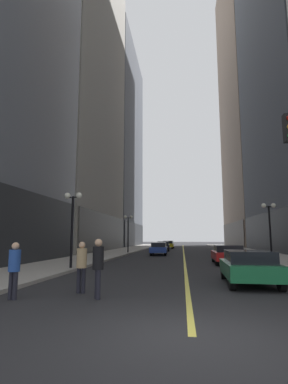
{
  "coord_description": "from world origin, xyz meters",
  "views": [
    {
      "loc": [
        -0.15,
        -5.97,
        1.82
      ],
      "look_at": [
        -4.04,
        24.86,
        6.58
      ],
      "focal_mm": 28.06,
      "sensor_mm": 36.0,
      "label": 1
    }
  ],
  "objects": [
    {
      "name": "lane_centre_stripe",
      "position": [
        0.0,
        35.0,
        0.0
      ],
      "size": [
        0.16,
        70.0,
        0.01
      ],
      "primitive_type": "cube",
      "color": "#E5D64C",
      "rests_on": "ground"
    },
    {
      "name": "car_green",
      "position": [
        2.43,
        6.58,
        0.72
      ],
      "size": [
        2.03,
        4.2,
        1.32
      ],
      "color": "#196038",
      "rests_on": "ground"
    },
    {
      "name": "building_left_mid",
      "position": [
        -18.17,
        34.5,
        38.55
      ],
      "size": [
        15.52,
        24.0,
        77.25
      ],
      "color": "#A8A399",
      "rests_on": "ground"
    },
    {
      "name": "car_red",
      "position": [
        2.99,
        16.07,
        0.72
      ],
      "size": [
        2.02,
        4.57,
        1.32
      ],
      "color": "#B21919",
      "rests_on": "ground"
    },
    {
      "name": "pedestrian_in_tan_trench",
      "position": [
        -3.54,
        4.04,
        0.98
      ],
      "size": [
        0.34,
        0.34,
        1.69
      ],
      "color": "black",
      "rests_on": "ground"
    },
    {
      "name": "building_left_far",
      "position": [
        -16.75,
        60.0,
        23.2
      ],
      "size": [
        12.7,
        26.0,
        46.56
      ],
      "color": "#4C515B",
      "rests_on": "ground"
    },
    {
      "name": "pedestrian_in_black_coat",
      "position": [
        -2.72,
        3.16,
        1.05
      ],
      "size": [
        0.46,
        0.46,
        1.79
      ],
      "color": "black",
      "rests_on": "ground"
    },
    {
      "name": "pedestrian_in_blue_hoodie",
      "position": [
        -5.2,
        2.74,
        0.98
      ],
      "size": [
        0.41,
        0.41,
        1.68
      ],
      "color": "black",
      "rests_on": "ground"
    },
    {
      "name": "street_lamp_right_mid",
      "position": [
        6.4,
        17.66,
        3.26
      ],
      "size": [
        1.06,
        0.36,
        4.43
      ],
      "color": "black",
      "rests_on": "ground"
    },
    {
      "name": "street_lamp_left_near",
      "position": [
        -6.4,
        10.64,
        3.26
      ],
      "size": [
        1.06,
        0.36,
        4.43
      ],
      "color": "black",
      "rests_on": "ground"
    },
    {
      "name": "car_black",
      "position": [
        -2.79,
        36.57,
        0.72
      ],
      "size": [
        1.9,
        4.79,
        1.32
      ],
      "color": "black",
      "rests_on": "ground"
    },
    {
      "name": "building_right_far",
      "position": [
        16.21,
        60.0,
        33.29
      ],
      "size": [
        11.6,
        26.0,
        66.77
      ],
      "color": "gray",
      "rests_on": "ground"
    },
    {
      "name": "car_yellow",
      "position": [
        -2.51,
        46.05,
        0.72
      ],
      "size": [
        1.87,
        4.78,
        1.32
      ],
      "color": "yellow",
      "rests_on": "ground"
    },
    {
      "name": "ground_plane",
      "position": [
        0.0,
        35.0,
        0.0
      ],
      "size": [
        200.0,
        200.0,
        0.0
      ],
      "primitive_type": "plane",
      "color": "#262628"
    },
    {
      "name": "car_blue",
      "position": [
        -2.67,
        26.79,
        0.72
      ],
      "size": [
        1.83,
        4.6,
        1.32
      ],
      "color": "navy",
      "rests_on": "ground"
    },
    {
      "name": "sidewalk_left",
      "position": [
        -8.25,
        35.0,
        0.07
      ],
      "size": [
        4.5,
        78.0,
        0.15
      ],
      "primitive_type": "cube",
      "color": "#9E9991",
      "rests_on": "ground"
    },
    {
      "name": "sidewalk_right",
      "position": [
        8.25,
        35.0,
        0.07
      ],
      "size": [
        4.5,
        78.0,
        0.15
      ],
      "primitive_type": "cube",
      "color": "#9E9991",
      "rests_on": "ground"
    },
    {
      "name": "street_lamp_left_far",
      "position": [
        -6.4,
        28.78,
        3.26
      ],
      "size": [
        1.06,
        0.36,
        4.43
      ],
      "color": "black",
      "rests_on": "ground"
    }
  ]
}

